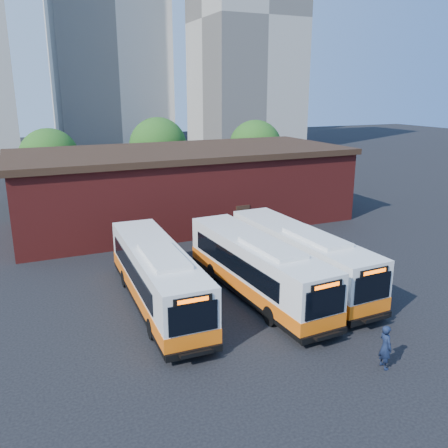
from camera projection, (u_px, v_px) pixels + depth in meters
name	position (u px, v px, depth m)	size (l,w,h in m)	color
ground	(308.00, 312.00, 25.05)	(220.00, 220.00, 0.00)	black
bus_west	(157.00, 278.00, 25.38)	(3.00, 12.69, 3.43)	white
bus_midwest	(257.00, 270.00, 26.62)	(3.22, 12.75, 3.44)	white
bus_mideast	(300.00, 259.00, 28.28)	(3.08, 12.81, 3.46)	white
transit_worker	(385.00, 347.00, 19.75)	(0.70, 0.46, 1.93)	#131C36
depot_building	(182.00, 185.00, 41.73)	(28.60, 12.60, 6.40)	maroon
tree_west	(49.00, 158.00, 47.98)	(6.00, 6.00, 7.65)	#382314
tree_mid	(158.00, 146.00, 54.32)	(6.56, 6.56, 8.36)	#382314
tree_east	(255.00, 147.00, 56.06)	(6.24, 6.24, 7.96)	#382314
tower_right	(246.00, 19.00, 89.92)	(18.00, 18.00, 49.20)	#ADAA9F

